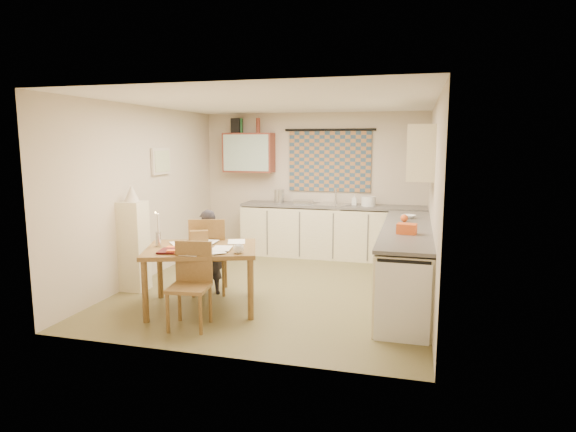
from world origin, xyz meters
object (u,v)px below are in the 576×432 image
(stove, at_px, (403,294))
(person, at_px, (208,252))
(chair_far, at_px, (210,269))
(counter_right, at_px, (406,263))
(shelf_stand, at_px, (134,246))
(counter_back, at_px, (336,232))
(dining_table, at_px, (202,277))

(stove, relative_size, person, 0.75)
(stove, height_order, person, person)
(chair_far, bearing_deg, counter_right, 172.77)
(stove, relative_size, shelf_stand, 0.70)
(counter_back, bearing_deg, counter_right, -57.87)
(chair_far, relative_size, person, 0.90)
(stove, height_order, chair_far, chair_far)
(dining_table, height_order, shelf_stand, shelf_stand)
(counter_back, distance_m, person, 2.79)
(person, bearing_deg, counter_back, -142.19)
(counter_right, relative_size, person, 2.62)
(stove, bearing_deg, counter_right, 90.00)
(counter_back, relative_size, counter_right, 1.12)
(dining_table, relative_size, chair_far, 1.50)
(counter_back, xyz_separation_m, counter_right, (1.22, -1.95, -0.00))
(counter_back, xyz_separation_m, chair_far, (-1.29, -2.42, -0.14))
(dining_table, bearing_deg, counter_right, 5.23)
(counter_back, height_order, dining_table, counter_back)
(stove, distance_m, person, 2.61)
(dining_table, xyz_separation_m, person, (-0.16, 0.53, 0.18))
(counter_right, distance_m, dining_table, 2.58)
(chair_far, distance_m, shelf_stand, 1.07)
(shelf_stand, bearing_deg, person, 4.95)
(counter_right, xyz_separation_m, dining_table, (-2.35, -1.06, -0.07))
(chair_far, bearing_deg, counter_back, -135.96)
(counter_back, relative_size, stove, 3.90)
(person, height_order, shelf_stand, shelf_stand)
(chair_far, bearing_deg, shelf_stand, -9.71)
(stove, relative_size, dining_table, 0.55)
(stove, relative_size, chair_far, 0.83)
(counter_back, bearing_deg, stove, -68.98)
(stove, xyz_separation_m, chair_far, (-2.52, 0.77, -0.11))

